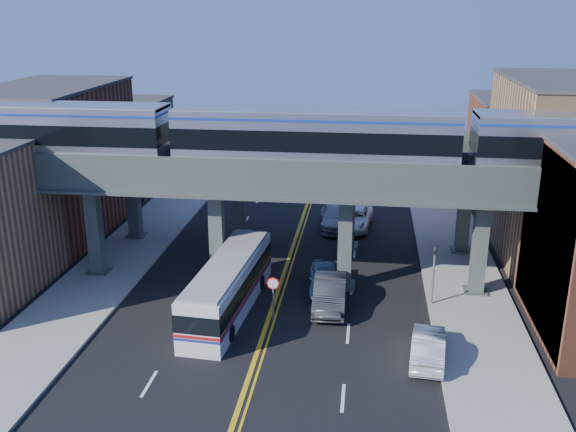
% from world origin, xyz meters
% --- Properties ---
extents(ground, '(120.00, 120.00, 0.00)m').
position_xyz_m(ground, '(0.00, 0.00, 0.00)').
color(ground, black).
rests_on(ground, ground).
extents(sidewalk_west, '(5.00, 70.00, 0.16)m').
position_xyz_m(sidewalk_west, '(-11.50, 10.00, 0.08)').
color(sidewalk_west, gray).
rests_on(sidewalk_west, ground).
extents(sidewalk_east, '(5.00, 70.00, 0.16)m').
position_xyz_m(sidewalk_east, '(11.50, 10.00, 0.08)').
color(sidewalk_east, gray).
rests_on(sidewalk_east, ground).
extents(building_west_b, '(8.00, 14.00, 11.00)m').
position_xyz_m(building_west_b, '(-18.50, 16.00, 5.50)').
color(building_west_b, brown).
rests_on(building_west_b, ground).
extents(building_west_c, '(8.00, 10.00, 8.00)m').
position_xyz_m(building_west_c, '(-18.50, 29.00, 4.00)').
color(building_west_c, '#9C7351').
rests_on(building_west_c, ground).
extents(building_east_b, '(8.00, 14.00, 12.00)m').
position_xyz_m(building_east_b, '(18.50, 16.00, 6.00)').
color(building_east_b, '#9C7351').
rests_on(building_east_b, ground).
extents(building_east_c, '(8.00, 10.00, 9.00)m').
position_xyz_m(building_east_c, '(18.50, 29.00, 4.50)').
color(building_east_c, brown).
rests_on(building_east_c, ground).
extents(mural_panel, '(0.10, 9.50, 9.50)m').
position_xyz_m(mural_panel, '(14.55, 4.00, 4.75)').
color(mural_panel, teal).
rests_on(mural_panel, ground).
extents(elevated_viaduct_near, '(52.00, 3.60, 7.40)m').
position_xyz_m(elevated_viaduct_near, '(0.00, 8.00, 6.47)').
color(elevated_viaduct_near, '#434E4B').
rests_on(elevated_viaduct_near, ground).
extents(elevated_viaduct_far, '(52.00, 3.60, 7.40)m').
position_xyz_m(elevated_viaduct_far, '(0.00, 15.00, 6.47)').
color(elevated_viaduct_far, '#434E4B').
rests_on(elevated_viaduct_far, ground).
extents(transit_train, '(51.06, 3.20, 3.74)m').
position_xyz_m(transit_train, '(2.06, 8.00, 9.42)').
color(transit_train, black).
rests_on(transit_train, elevated_viaduct_near).
extents(stop_sign, '(0.76, 0.09, 2.63)m').
position_xyz_m(stop_sign, '(0.30, 3.00, 1.76)').
color(stop_sign, slate).
rests_on(stop_sign, ground).
extents(traffic_signal, '(0.15, 0.18, 4.10)m').
position_xyz_m(traffic_signal, '(9.20, 6.00, 2.30)').
color(traffic_signal, slate).
rests_on(traffic_signal, ground).
extents(transit_bus, '(3.28, 11.26, 2.86)m').
position_xyz_m(transit_bus, '(-2.44, 3.99, 1.47)').
color(transit_bus, silver).
rests_on(transit_bus, ground).
extents(car_lane_a, '(2.25, 4.86, 1.61)m').
position_xyz_m(car_lane_a, '(2.85, 7.31, 0.81)').
color(car_lane_a, '#10203C').
rests_on(car_lane_a, ground).
extents(car_lane_b, '(1.96, 5.32, 1.74)m').
position_xyz_m(car_lane_b, '(3.30, 5.13, 0.87)').
color(car_lane_b, '#2A2A2C').
rests_on(car_lane_b, ground).
extents(car_lane_c, '(3.13, 5.72, 1.52)m').
position_xyz_m(car_lane_c, '(4.30, 19.54, 0.76)').
color(car_lane_c, white).
rests_on(car_lane_c, ground).
extents(car_lane_d, '(2.75, 5.93, 1.68)m').
position_xyz_m(car_lane_d, '(2.82, 19.48, 0.84)').
color(car_lane_d, '#A0A0A5').
rests_on(car_lane_d, ground).
extents(car_parked_curb, '(2.07, 4.71, 1.50)m').
position_xyz_m(car_parked_curb, '(8.50, -0.19, 0.75)').
color(car_parked_curb, silver).
rests_on(car_parked_curb, ground).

